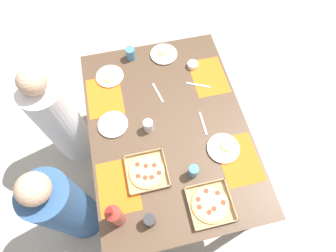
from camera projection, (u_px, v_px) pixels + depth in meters
The scene contains 23 objects.
ground_plane at pixel (168, 162), 2.67m from camera, with size 6.00×6.00×0.00m, color beige.
dining_table at pixel (168, 132), 2.07m from camera, with size 1.58×1.13×0.77m.
placemat_near_left at pixel (239, 159), 1.87m from camera, with size 0.36×0.26×0.00m, color orange.
placemat_near_right at pixel (209, 77), 2.18m from camera, with size 0.36×0.26×0.00m, color orange.
placemat_far_left at pixel (118, 186), 1.79m from camera, with size 0.36×0.26×0.00m, color orange.
placemat_far_right at pixel (105, 96), 2.10m from camera, with size 0.36×0.26×0.00m, color orange.
pizza_box_edge_far at pixel (147, 172), 1.82m from camera, with size 0.27×0.27×0.04m.
pizza_box_corner_right at pixel (210, 204), 1.72m from camera, with size 0.27×0.27×0.04m.
plate_middle at pixel (164, 54), 2.28m from camera, with size 0.22×0.22×0.03m.
plate_far_left at pixel (224, 148), 1.90m from camera, with size 0.22×0.22×0.03m.
plate_near_right at pixel (110, 77), 2.17m from camera, with size 0.22×0.22×0.03m.
plate_far_right at pixel (113, 125), 1.98m from camera, with size 0.22×0.22×0.02m.
soda_bottle at pixel (115, 216), 1.58m from camera, with size 0.09×0.09×0.32m.
cup_clear_left at pixel (131, 54), 2.23m from camera, with size 0.08×0.08×0.10m, color teal.
cup_dark at pixel (193, 171), 1.78m from camera, with size 0.06×0.06×0.11m, color teal.
cup_spare at pixel (150, 221), 1.64m from camera, with size 0.07×0.07×0.10m, color #333338.
cup_red at pixel (148, 126), 1.93m from camera, with size 0.07×0.07×0.10m, color silver.
condiment_bowl at pixel (193, 65), 2.21m from camera, with size 0.09×0.09×0.04m, color white.
fork_by_near_left at pixel (198, 85), 2.14m from camera, with size 0.19×0.02×0.01m, color #B7B7BC.
fork_by_far_left at pixel (158, 93), 2.11m from camera, with size 0.19×0.02×0.01m, color #B7B7BC.
fork_by_near_right at pixel (203, 123), 1.99m from camera, with size 0.19×0.02×0.01m, color #B7B7BC.
diner_left_seat at pixel (67, 208), 1.96m from camera, with size 0.32×0.32×1.16m.
diner_right_seat at pixel (61, 122), 2.27m from camera, with size 0.32×0.32×1.17m.
Camera 1 is at (-0.88, 0.20, 2.54)m, focal length 29.48 mm.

